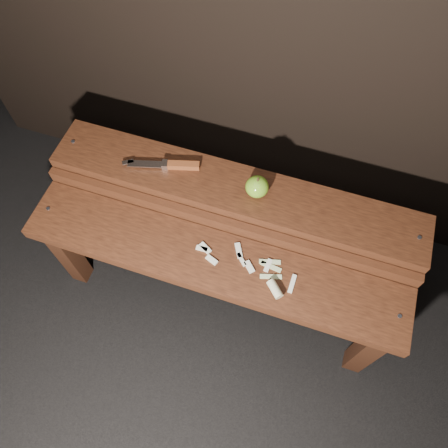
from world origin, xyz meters
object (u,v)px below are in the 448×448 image
(bench_front_tier, at_px, (212,271))
(knife, at_px, (174,165))
(bench_rear_tier, at_px, (234,202))
(apple, at_px, (257,187))

(bench_front_tier, height_order, knife, knife)
(bench_front_tier, bearing_deg, bench_rear_tier, 90.00)
(bench_front_tier, bearing_deg, knife, 130.76)
(bench_rear_tier, xyz_separation_m, knife, (-0.21, 0.01, 0.10))
(bench_front_tier, relative_size, bench_rear_tier, 1.00)
(knife, bearing_deg, apple, -2.11)
(bench_front_tier, height_order, bench_rear_tier, bench_rear_tier)
(bench_front_tier, distance_m, knife, 0.35)
(bench_rear_tier, height_order, apple, apple)
(bench_rear_tier, xyz_separation_m, apple, (0.07, 0.00, 0.12))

